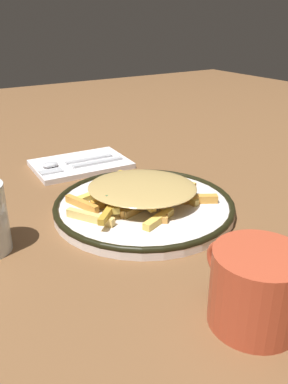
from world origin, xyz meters
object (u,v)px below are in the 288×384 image
napkin (82,164)px  fork (82,165)px  fries_heap (140,191)px  spoon (66,162)px  plate (144,206)px  coffee_mug (256,288)px

napkin → fork: size_ratio=1.08×
fork → fries_heap: bearing=-178.7°
fork → spoon: size_ratio=1.16×
fork → spoon: bearing=37.6°
fries_heap → napkin: bearing=-1.7°
plate → fries_heap: (0.01, 0.00, 0.02)m
fries_heap → fork: 0.21m
fries_heap → coffee_mug: size_ratio=1.96×
coffee_mug → spoon: bearing=-1.1°
spoon → coffee_mug: 0.52m
fries_heap → spoon: (0.24, 0.03, -0.02)m
napkin → fork: 0.03m
plate → napkin: plate is taller
spoon → coffee_mug: bearing=178.9°
plate → spoon: bearing=7.2°
spoon → plate: bearing=-172.8°
napkin → spoon: spoon is taller
plate → spoon: size_ratio=1.90×
napkin → spoon: (0.00, 0.03, 0.01)m
napkin → coffee_mug: bearing=175.0°
spoon → coffee_mug: (-0.52, 0.01, 0.03)m
plate → spoon: spoon is taller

